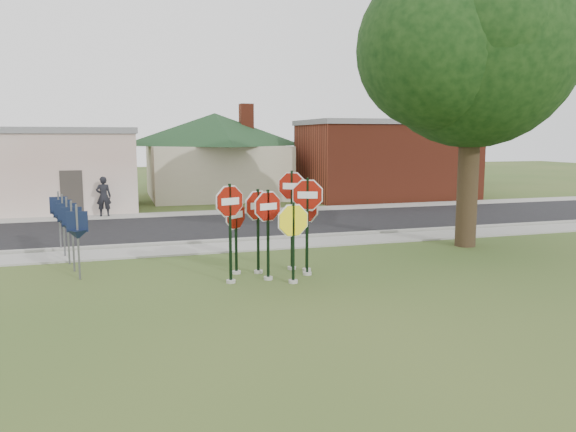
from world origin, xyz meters
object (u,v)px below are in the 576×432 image
object	(u,v)px
stop_sign_center	(268,222)
pedestrian	(104,196)
stop_sign_yellow	(293,232)
oak_tree	(474,44)
stop_sign_left	(230,218)

from	to	relation	value
stop_sign_center	pedestrian	xyz separation A→B (m)	(-4.35, 13.42, -0.56)
stop_sign_yellow	pedestrian	size ratio (longest dim) A/B	1.19
stop_sign_center	oak_tree	xyz separation A→B (m)	(7.73, 2.49, 5.24)
stop_sign_yellow	stop_sign_left	bearing A→B (deg)	162.42
stop_sign_yellow	stop_sign_left	distance (m)	1.65
stop_sign_center	stop_sign_yellow	size ratio (longest dim) A/B	1.13
stop_sign_left	oak_tree	size ratio (longest dim) A/B	0.26
stop_sign_left	oak_tree	xyz separation A→B (m)	(8.74, 2.52, 5.10)
stop_sign_yellow	pedestrian	xyz separation A→B (m)	(-4.87, 13.94, -0.34)
stop_sign_center	stop_sign_left	distance (m)	1.02
stop_sign_center	stop_sign_yellow	world-z (taller)	stop_sign_center
pedestrian	stop_sign_center	bearing A→B (deg)	113.26
stop_sign_yellow	stop_sign_left	size ratio (longest dim) A/B	0.83
oak_tree	pedestrian	xyz separation A→B (m)	(-12.08, 10.93, -5.80)
stop_sign_center	oak_tree	size ratio (longest dim) A/B	0.24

